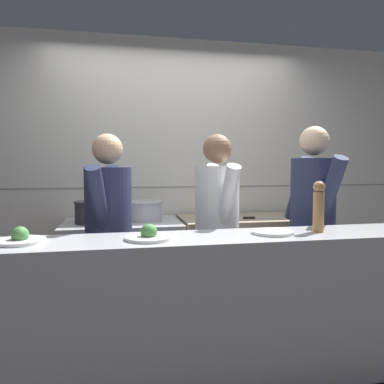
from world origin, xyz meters
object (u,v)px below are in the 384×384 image
(sauce_pot, at_px, (145,210))
(plated_dish_appetiser, at_px, (149,235))
(oven_range, at_px, (123,270))
(stock_pot, at_px, (90,211))
(chefs_knife, at_px, (259,218))
(plated_dish_dessert, at_px, (273,232))
(pepper_mill, at_px, (319,205))
(plated_dish_main, at_px, (20,239))
(chef_sous, at_px, (217,230))
(chef_line, at_px, (312,223))
(chef_head_cook, at_px, (109,235))

(sauce_pot, distance_m, plated_dish_appetiser, 1.31)
(oven_range, xyz_separation_m, sauce_pot, (0.20, 0.03, 0.53))
(stock_pot, distance_m, sauce_pot, 0.47)
(chefs_knife, bearing_deg, stock_pot, 176.42)
(chefs_knife, distance_m, plated_dish_dessert, 1.18)
(sauce_pot, relative_size, pepper_mill, 1.06)
(oven_range, height_order, plated_dish_main, plated_dish_main)
(stock_pot, height_order, sauce_pot, stock_pot)
(chefs_knife, xyz_separation_m, pepper_mill, (-0.06, -1.12, 0.24))
(oven_range, bearing_deg, stock_pot, -173.25)
(stock_pot, relative_size, chef_sous, 0.17)
(pepper_mill, xyz_separation_m, chef_line, (0.26, 0.54, -0.20))
(stock_pot, bearing_deg, chef_sous, -33.88)
(oven_range, xyz_separation_m, chefs_knife, (1.22, -0.12, 0.45))
(stock_pot, relative_size, pepper_mill, 0.89)
(chef_head_cook, bearing_deg, oven_range, 97.63)
(pepper_mill, height_order, chef_head_cook, chef_head_cook)
(plated_dish_appetiser, distance_m, pepper_mill, 1.04)
(chef_head_cook, distance_m, chef_sous, 0.78)
(pepper_mill, bearing_deg, oven_range, 133.16)
(pepper_mill, bearing_deg, sauce_pot, 127.02)
(stock_pot, relative_size, plated_dish_dessert, 1.11)
(chefs_knife, distance_m, pepper_mill, 1.14)
(stock_pot, xyz_separation_m, plated_dish_main, (-0.28, -1.19, 0.01))
(plated_dish_main, xyz_separation_m, chef_head_cook, (0.44, 0.56, -0.10))
(chefs_knife, bearing_deg, chef_line, -70.45)
(chefs_knife, distance_m, plated_dish_appetiser, 1.58)
(sauce_pot, height_order, chefs_knife, sauce_pot)
(pepper_mill, relative_size, chef_line, 0.19)
(plated_dish_dessert, height_order, chef_line, chef_line)
(chef_head_cook, height_order, chef_sous, chef_sous)
(chef_line, bearing_deg, plated_dish_dessert, -141.01)
(plated_dish_appetiser, bearing_deg, chef_head_cook, 110.76)
(chef_sous, bearing_deg, plated_dish_main, -161.97)
(stock_pot, distance_m, pepper_mill, 1.88)
(sauce_pot, distance_m, chefs_knife, 1.03)
(plated_dish_appetiser, distance_m, chef_line, 1.42)
(chefs_knife, height_order, plated_dish_appetiser, plated_dish_appetiser)
(plated_dish_main, xyz_separation_m, chef_sous, (1.22, 0.56, -0.10))
(chef_sous, height_order, chef_line, chef_line)
(oven_range, distance_m, chef_line, 1.67)
(plated_dish_appetiser, bearing_deg, chefs_knife, 46.36)
(sauce_pot, xyz_separation_m, chef_line, (1.23, -0.74, -0.04))
(chef_head_cook, bearing_deg, plated_dish_appetiser, -53.12)
(plated_dish_appetiser, bearing_deg, pepper_mill, 1.46)
(pepper_mill, distance_m, chef_head_cook, 1.41)
(sauce_pot, relative_size, chef_sous, 0.21)
(chefs_knife, xyz_separation_m, chef_sous, (-0.54, -0.54, -0.00))
(chef_head_cook, bearing_deg, plated_dish_dessert, -14.87)
(sauce_pot, bearing_deg, pepper_mill, -52.98)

